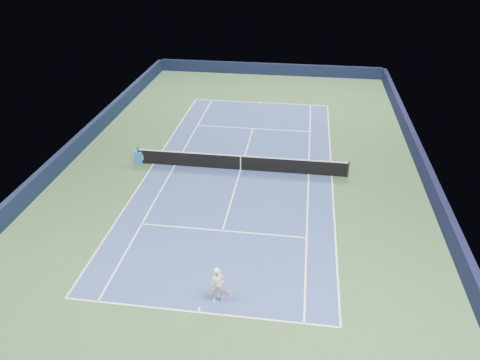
# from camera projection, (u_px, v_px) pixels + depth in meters

# --- Properties ---
(ground) EXTENTS (40.00, 40.00, 0.00)m
(ground) POSITION_uv_depth(u_px,v_px,m) (241.00, 170.00, 28.48)
(ground) COLOR #2C4C29
(ground) RESTS_ON ground
(wall_far) EXTENTS (22.00, 0.35, 1.10)m
(wall_far) POSITION_uv_depth(u_px,v_px,m) (269.00, 69.00, 45.29)
(wall_far) COLOR black
(wall_far) RESTS_ON ground
(wall_right) EXTENTS (0.35, 40.00, 1.10)m
(wall_right) POSITION_uv_depth(u_px,v_px,m) (427.00, 174.00, 26.89)
(wall_right) COLOR black
(wall_right) RESTS_ON ground
(wall_left) EXTENTS (0.35, 40.00, 1.10)m
(wall_left) POSITION_uv_depth(u_px,v_px,m) (71.00, 151.00, 29.54)
(wall_left) COLOR #101832
(wall_left) RESTS_ON ground
(court_surface) EXTENTS (10.97, 23.77, 0.01)m
(court_surface) POSITION_uv_depth(u_px,v_px,m) (241.00, 170.00, 28.48)
(court_surface) COLOR navy
(court_surface) RESTS_ON ground
(baseline_far) EXTENTS (10.97, 0.08, 0.00)m
(baseline_far) POSITION_uv_depth(u_px,v_px,m) (261.00, 103.00, 38.72)
(baseline_far) COLOR white
(baseline_far) RESTS_ON ground
(baseline_near) EXTENTS (10.97, 0.08, 0.00)m
(baseline_near) POSITION_uv_depth(u_px,v_px,m) (198.00, 312.00, 18.24)
(baseline_near) COLOR white
(baseline_near) RESTS_ON ground
(sideline_doubles_right) EXTENTS (0.08, 23.77, 0.00)m
(sideline_doubles_right) POSITION_uv_depth(u_px,v_px,m) (332.00, 176.00, 27.81)
(sideline_doubles_right) COLOR white
(sideline_doubles_right) RESTS_ON ground
(sideline_doubles_left) EXTENTS (0.08, 23.77, 0.00)m
(sideline_doubles_left) POSITION_uv_depth(u_px,v_px,m) (154.00, 164.00, 29.15)
(sideline_doubles_left) COLOR white
(sideline_doubles_left) RESTS_ON ground
(sideline_singles_right) EXTENTS (0.08, 23.77, 0.00)m
(sideline_singles_right) POSITION_uv_depth(u_px,v_px,m) (309.00, 174.00, 27.98)
(sideline_singles_right) COLOR white
(sideline_singles_right) RESTS_ON ground
(sideline_singles_left) EXTENTS (0.08, 23.77, 0.00)m
(sideline_singles_left) POSITION_uv_depth(u_px,v_px,m) (175.00, 165.00, 28.98)
(sideline_singles_left) COLOR white
(sideline_singles_left) RESTS_ON ground
(service_line_far) EXTENTS (8.23, 0.08, 0.00)m
(service_line_far) POSITION_uv_depth(u_px,v_px,m) (253.00, 129.00, 33.99)
(service_line_far) COLOR white
(service_line_far) RESTS_ON ground
(service_line_near) EXTENTS (8.23, 0.08, 0.00)m
(service_line_near) POSITION_uv_depth(u_px,v_px,m) (222.00, 231.00, 22.97)
(service_line_near) COLOR white
(service_line_near) RESTS_ON ground
(center_service_line) EXTENTS (0.08, 12.80, 0.00)m
(center_service_line) POSITION_uv_depth(u_px,v_px,m) (241.00, 170.00, 28.48)
(center_service_line) COLOR white
(center_service_line) RESTS_ON ground
(center_mark_far) EXTENTS (0.08, 0.30, 0.00)m
(center_mark_far) POSITION_uv_depth(u_px,v_px,m) (260.00, 103.00, 38.59)
(center_mark_far) COLOR white
(center_mark_far) RESTS_ON ground
(center_mark_near) EXTENTS (0.08, 0.30, 0.00)m
(center_mark_near) POSITION_uv_depth(u_px,v_px,m) (199.00, 309.00, 18.37)
(center_mark_near) COLOR white
(center_mark_near) RESTS_ON ground
(tennis_net) EXTENTS (12.90, 0.10, 1.07)m
(tennis_net) POSITION_uv_depth(u_px,v_px,m) (241.00, 162.00, 28.24)
(tennis_net) COLOR black
(tennis_net) RESTS_ON ground
(sponsor_cube) EXTENTS (0.58, 0.46, 0.80)m
(sponsor_cube) POSITION_uv_depth(u_px,v_px,m) (139.00, 157.00, 29.11)
(sponsor_cube) COLOR blue
(sponsor_cube) RESTS_ON ground
(tennis_player) EXTENTS (0.80, 1.31, 2.62)m
(tennis_player) POSITION_uv_depth(u_px,v_px,m) (218.00, 285.00, 18.42)
(tennis_player) COLOR white
(tennis_player) RESTS_ON ground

